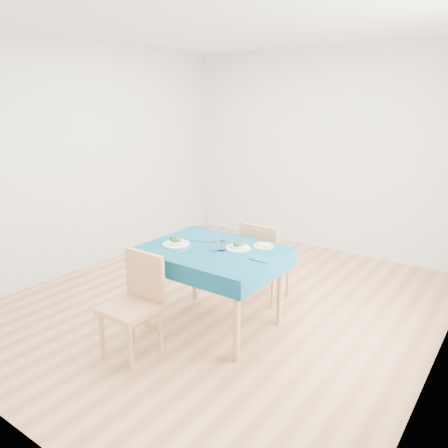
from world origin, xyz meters
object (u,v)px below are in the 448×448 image
Objects in this scene: chair_near at (129,299)px; bowl_far at (238,245)px; chair_far at (267,252)px; bowl_near at (176,241)px; side_plate at (263,246)px; table at (213,288)px.

bowl_far is (0.43, 0.91, 0.28)m from chair_near.
bowl_near is (-0.44, -0.90, 0.27)m from chair_far.
side_plate is (0.58, 1.10, 0.25)m from chair_near.
side_plate is (0.23, -0.48, 0.24)m from chair_far.
chair_near is at bearing -82.25° from bowl_near.
bowl_near is at bearing -162.26° from table.
chair_near is at bearing -115.22° from bowl_far.
chair_near is at bearing -107.21° from table.
chair_far is 0.58m from side_plate.
table is at bearing -136.95° from side_plate.
bowl_near is 0.57m from bowl_far.
chair_far is at bearing 82.17° from table.
table is 0.60m from side_plate.
bowl_near is 0.79m from side_plate.
side_plate is at bearing 61.85° from chair_near.
chair_far is at bearing 63.77° from bowl_near.
chair_near is at bearing 76.66° from chair_far.
bowl_far is 1.16× the size of side_plate.
bowl_near reaches higher than side_plate.
chair_far reaches higher than chair_near.
side_plate is (0.34, 0.32, 0.38)m from table.
chair_far is 5.43× the size of side_plate.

